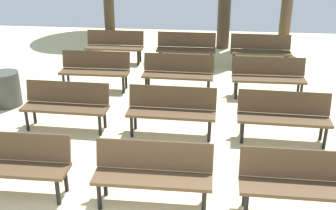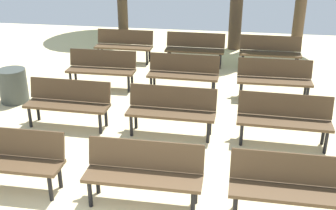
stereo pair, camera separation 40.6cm
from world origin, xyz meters
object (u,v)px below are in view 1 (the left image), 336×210
object	(u,v)px
bench_r2_c1	(178,72)
bench_r1_c1	(172,108)
bench_r0_c0	(13,161)
bench_r3_c2	(260,49)
bench_r1_c2	(283,114)
bench_r3_c0	(115,45)
bench_r0_c1	(153,171)
bench_r2_c0	(95,68)
bench_r0_c2	(302,180)
bench_r3_c1	(186,47)
trash_bin	(6,89)
bench_r2_c2	(268,75)
bench_r1_c0	(66,103)

from	to	relation	value
bench_r2_c1	bench_r1_c1	bearing A→B (deg)	-86.77
bench_r0_c0	bench_r3_c2	bearing A→B (deg)	57.44
bench_r1_c2	bench_r3_c0	distance (m)	5.83
bench_r0_c0	bench_r0_c1	xyz separation A→B (m)	(1.99, -0.04, 0.00)
bench_r0_c1	bench_r2_c1	bearing A→B (deg)	90.46
bench_r1_c1	bench_r2_c0	size ratio (longest dim) A/B	1.00
bench_r0_c2	bench_r1_c2	world-z (taller)	same
bench_r0_c0	bench_r3_c1	bearing A→B (deg)	72.34
bench_r0_c1	bench_r1_c1	size ratio (longest dim) A/B	0.99
bench_r2_c0	bench_r3_c1	size ratio (longest dim) A/B	1.00
trash_bin	bench_r0_c0	bearing A→B (deg)	-62.13
bench_r0_c1	bench_r3_c2	size ratio (longest dim) A/B	1.00
bench_r1_c2	bench_r3_c2	size ratio (longest dim) A/B	1.01
bench_r1_c2	bench_r2_c0	world-z (taller)	same
bench_r2_c2	bench_r3_c2	bearing A→B (deg)	88.48
bench_r1_c0	bench_r2_c2	bearing A→B (deg)	28.68
bench_r0_c2	bench_r2_c0	size ratio (longest dim) A/B	1.00
bench_r3_c0	bench_r1_c1	bearing A→B (deg)	-63.71
bench_r2_c1	bench_r3_c0	size ratio (longest dim) A/B	1.00
bench_r1_c2	bench_r3_c1	world-z (taller)	same
bench_r0_c0	bench_r0_c2	xyz separation A→B (m)	(3.93, -0.07, 0.00)
bench_r1_c1	trash_bin	bearing A→B (deg)	166.75
bench_r1_c2	bench_r1_c1	bearing A→B (deg)	-179.17
bench_r0_c2	bench_r2_c1	xyz separation A→B (m)	(-1.96, 4.20, 0.00)
bench_r0_c2	bench_r3_c0	size ratio (longest dim) A/B	1.00
bench_r0_c1	bench_r3_c0	xyz separation A→B (m)	(-1.97, 6.32, 0.00)
bench_r1_c1	bench_r1_c0	bearing A→B (deg)	-179.57
bench_r0_c0	bench_r1_c0	bearing A→B (deg)	88.93
bench_r0_c2	bench_r2_c0	bearing A→B (deg)	133.22
bench_r2_c2	bench_r3_c1	world-z (taller)	same
bench_r0_c0	bench_r0_c1	bearing A→B (deg)	-1.11
bench_r2_c1	trash_bin	world-z (taller)	bench_r2_c1
bench_r0_c1	bench_r3_c1	bearing A→B (deg)	90.03
bench_r0_c1	bench_r0_c2	xyz separation A→B (m)	(1.94, -0.02, 0.00)
bench_r0_c0	bench_r3_c0	world-z (taller)	same
bench_r1_c2	bench_r1_c0	bearing A→B (deg)	-179.10
bench_r0_c1	bench_r3_c1	xyz separation A→B (m)	(0.02, 6.31, 0.00)
bench_r1_c0	bench_r2_c1	bearing A→B (deg)	48.25
bench_r2_c0	bench_r3_c2	size ratio (longest dim) A/B	1.00
bench_r0_c2	bench_r1_c2	distance (m)	2.10
bench_r3_c1	bench_r3_c2	distance (m)	2.00
bench_r0_c1	trash_bin	size ratio (longest dim) A/B	2.19
bench_r2_c1	bench_r2_c2	distance (m)	2.01
bench_r1_c2	trash_bin	bearing A→B (deg)	171.96
bench_r2_c1	bench_r3_c1	distance (m)	2.13
bench_r0_c0	bench_r2_c0	size ratio (longest dim) A/B	1.00
bench_r0_c1	bench_r1_c1	world-z (taller)	same
bench_r1_c1	bench_r2_c1	world-z (taller)	same
bench_r2_c0	trash_bin	world-z (taller)	bench_r2_c0
bench_r0_c0	bench_r0_c2	world-z (taller)	same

